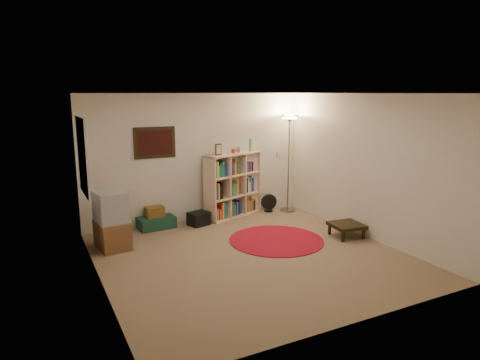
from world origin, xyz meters
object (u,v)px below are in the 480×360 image
object	(u,v)px
bookshelf	(232,186)
tv_stand	(112,221)
floor_lamp	(289,132)
suitcase	(156,222)
side_table	(347,226)
floor_fan	(269,203)

from	to	relation	value
bookshelf	tv_stand	size ratio (longest dim) A/B	1.65
floor_lamp	suitcase	distance (m)	3.28
floor_lamp	side_table	world-z (taller)	floor_lamp
floor_lamp	side_table	xyz separation A→B (m)	(0.01, -1.89, -1.51)
side_table	floor_lamp	bearing A→B (deg)	90.17
tv_stand	floor_fan	bearing A→B (deg)	4.91
bookshelf	floor_lamp	xyz separation A→B (m)	(1.24, -0.20, 1.08)
floor_lamp	side_table	distance (m)	2.42
bookshelf	floor_lamp	world-z (taller)	floor_lamp
tv_stand	suitcase	size ratio (longest dim) A/B	1.36
floor_fan	side_table	distance (m)	2.06
suitcase	side_table	size ratio (longest dim) A/B	1.20
tv_stand	suitcase	bearing A→B (deg)	30.61
floor_lamp	floor_fan	bearing A→B (deg)	161.95
floor_lamp	suitcase	size ratio (longest dim) A/B	2.94
floor_lamp	floor_fan	world-z (taller)	floor_lamp
floor_lamp	tv_stand	world-z (taller)	floor_lamp
floor_lamp	suitcase	world-z (taller)	floor_lamp
floor_lamp	tv_stand	xyz separation A→B (m)	(-3.79, -0.59, -1.25)
floor_fan	bookshelf	bearing A→B (deg)	-179.00
floor_lamp	side_table	size ratio (longest dim) A/B	3.54
bookshelf	tv_stand	xyz separation A→B (m)	(-2.55, -0.79, -0.17)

